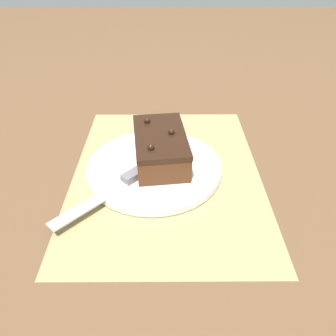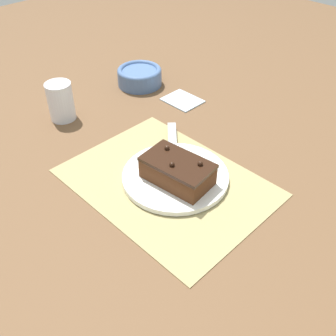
# 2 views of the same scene
# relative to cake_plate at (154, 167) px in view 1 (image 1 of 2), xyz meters

# --- Properties ---
(ground_plane) EXTENTS (3.00, 3.00, 0.00)m
(ground_plane) POSITION_rel_cake_plate_xyz_m (-0.01, -0.02, -0.01)
(ground_plane) COLOR brown
(placemat_woven) EXTENTS (0.46, 0.34, 0.00)m
(placemat_woven) POSITION_rel_cake_plate_xyz_m (-0.01, -0.02, -0.01)
(placemat_woven) COLOR tan
(placemat_woven) RESTS_ON ground_plane
(cake_plate) EXTENTS (0.25, 0.25, 0.01)m
(cake_plate) POSITION_rel_cake_plate_xyz_m (0.00, 0.00, 0.00)
(cake_plate) COLOR white
(cake_plate) RESTS_ON placemat_woven
(chocolate_cake) EXTENTS (0.17, 0.11, 0.06)m
(chocolate_cake) POSITION_rel_cake_plate_xyz_m (0.02, -0.01, 0.03)
(chocolate_cake) COLOR #512D19
(chocolate_cake) RESTS_ON cake_plate
(serving_knife) EXTENTS (0.16, 0.16, 0.01)m
(serving_knife) POSITION_rel_cake_plate_xyz_m (-0.06, 0.05, 0.01)
(serving_knife) COLOR slate
(serving_knife) RESTS_ON cake_plate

